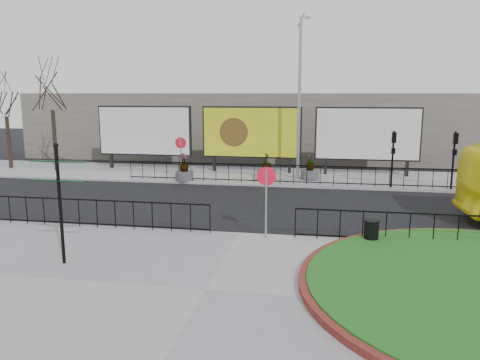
% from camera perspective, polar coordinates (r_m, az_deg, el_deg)
% --- Properties ---
extents(ground, '(90.00, 90.00, 0.00)m').
position_cam_1_polar(ground, '(16.87, -0.08, -6.82)').
color(ground, black).
rests_on(ground, ground).
extents(pavement_near, '(30.00, 10.00, 0.12)m').
position_cam_1_polar(pavement_near, '(12.27, -4.22, -13.43)').
color(pavement_near, gray).
rests_on(pavement_near, ground).
extents(pavement_far, '(44.00, 6.00, 0.12)m').
position_cam_1_polar(pavement_far, '(28.43, 4.09, 0.47)').
color(pavement_far, gray).
rests_on(pavement_far, ground).
extents(railing_near_left, '(10.00, 0.10, 1.10)m').
position_cam_1_polar(railing_near_left, '(18.39, -19.04, -3.77)').
color(railing_near_left, black).
rests_on(railing_near_left, pavement_near).
extents(railing_near_right, '(9.00, 0.10, 1.10)m').
position_cam_1_polar(railing_near_right, '(16.58, 22.55, -5.55)').
color(railing_near_right, black).
rests_on(railing_near_right, pavement_near).
extents(railing_far, '(18.00, 0.10, 1.10)m').
position_cam_1_polar(railing_far, '(25.60, 5.72, 0.70)').
color(railing_far, black).
rests_on(railing_far, pavement_far).
extents(speed_sign_far, '(0.64, 0.07, 2.47)m').
position_cam_1_polar(speed_sign_far, '(26.61, -7.23, 3.76)').
color(speed_sign_far, gray).
rests_on(speed_sign_far, pavement_far).
extents(speed_sign_near, '(0.64, 0.07, 2.47)m').
position_cam_1_polar(speed_sign_near, '(15.87, 3.23, -0.80)').
color(speed_sign_near, gray).
rests_on(speed_sign_near, pavement_near).
extents(billboard_left, '(6.20, 0.31, 4.10)m').
position_cam_1_polar(billboard_left, '(31.05, -11.54, 5.86)').
color(billboard_left, black).
rests_on(billboard_left, pavement_far).
extents(billboard_mid, '(6.20, 0.31, 4.10)m').
position_cam_1_polar(billboard_mid, '(29.24, 1.41, 5.79)').
color(billboard_mid, black).
rests_on(billboard_mid, pavement_far).
extents(billboard_right, '(6.20, 0.31, 4.10)m').
position_cam_1_polar(billboard_right, '(29.06, 15.26, 5.39)').
color(billboard_right, black).
rests_on(billboard_right, pavement_far).
extents(lamp_post, '(0.74, 0.18, 9.23)m').
position_cam_1_polar(lamp_post, '(26.89, 7.26, 10.04)').
color(lamp_post, gray).
rests_on(lamp_post, pavement_far).
extents(signal_pole_a, '(0.22, 0.26, 3.00)m').
position_cam_1_polar(signal_pole_a, '(25.64, 18.17, 3.47)').
color(signal_pole_a, black).
rests_on(signal_pole_a, pavement_far).
extents(signal_pole_b, '(0.22, 0.26, 3.00)m').
position_cam_1_polar(signal_pole_b, '(26.24, 24.67, 3.18)').
color(signal_pole_b, black).
rests_on(signal_pole_b, pavement_far).
extents(tree_left, '(2.00, 2.00, 7.00)m').
position_cam_1_polar(tree_left, '(32.12, -21.83, 7.30)').
color(tree_left, '#2D2119').
rests_on(tree_left, pavement_far).
extents(tree_mid, '(2.00, 2.00, 6.20)m').
position_cam_1_polar(tree_mid, '(34.34, -26.54, 6.44)').
color(tree_mid, '#2D2119').
rests_on(tree_mid, pavement_far).
extents(building_backdrop, '(40.00, 10.00, 5.00)m').
position_cam_1_polar(building_backdrop, '(38.04, 5.68, 6.71)').
color(building_backdrop, slate).
rests_on(building_backdrop, ground).
extents(fingerpost_sign, '(1.67, 0.27, 3.55)m').
position_cam_1_polar(fingerpost_sign, '(14.33, -21.18, -1.33)').
color(fingerpost_sign, black).
rests_on(fingerpost_sign, pavement_near).
extents(litter_bin, '(0.51, 0.51, 0.84)m').
position_cam_1_polar(litter_bin, '(16.00, 15.71, -6.17)').
color(litter_bin, black).
rests_on(litter_bin, pavement_near).
extents(planter_a, '(1.02, 1.02, 1.55)m').
position_cam_1_polar(planter_a, '(26.73, -6.81, 1.11)').
color(planter_a, '#4C4C4F').
rests_on(planter_a, pavement_far).
extents(planter_b, '(1.08, 1.08, 1.57)m').
position_cam_1_polar(planter_b, '(26.75, 3.25, 1.15)').
color(planter_b, '#4C4C4F').
rests_on(planter_b, pavement_far).
extents(planter_c, '(1.02, 1.02, 1.47)m').
position_cam_1_polar(planter_c, '(27.22, 8.51, 1.12)').
color(planter_c, '#4C4C4F').
rests_on(planter_c, pavement_far).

